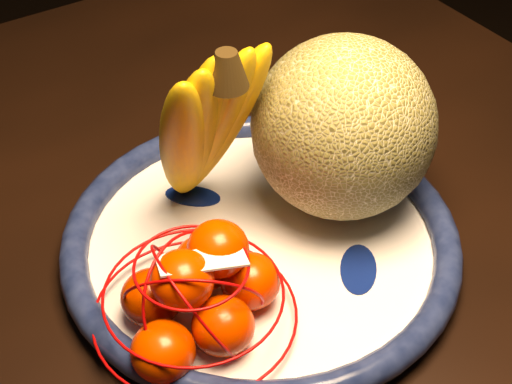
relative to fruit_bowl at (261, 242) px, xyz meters
name	(u,v)px	position (x,y,z in m)	size (l,w,h in m)	color
fruit_bowl	(261,242)	(0.00, 0.00, 0.00)	(0.38, 0.38, 0.03)	white
cantaloupe	(343,127)	(0.10, 0.02, 0.09)	(0.18, 0.18, 0.18)	olive
banana_bunch	(201,123)	(-0.03, 0.06, 0.11)	(0.14, 0.14, 0.22)	#FFB900
mandarin_bag	(198,294)	(-0.09, -0.06, 0.03)	(0.21, 0.21, 0.11)	#FF4800
price_tag	(202,260)	(-0.09, -0.06, 0.08)	(0.07, 0.03, 0.00)	white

